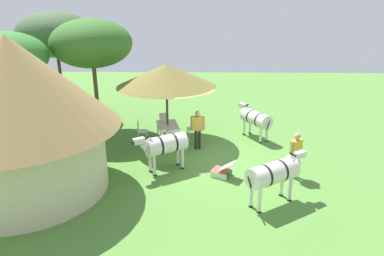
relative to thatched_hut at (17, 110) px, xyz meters
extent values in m
plane|color=#538838|center=(2.76, -5.86, -2.75)|extent=(36.00, 36.00, 0.00)
cylinder|color=beige|center=(0.00, 0.00, -1.66)|extent=(5.02, 5.02, 2.18)
cone|color=olive|center=(0.00, 0.00, 0.84)|extent=(6.19, 6.19, 2.83)
cylinder|color=#503030|center=(4.55, -4.14, -1.52)|extent=(0.10, 0.10, 2.47)
cone|color=olive|center=(4.55, -4.14, 0.19)|extent=(4.28, 4.28, 0.95)
cube|color=silver|center=(4.55, -4.14, -2.03)|extent=(1.50, 1.17, 0.04)
cylinder|color=silver|center=(3.87, -3.90, -2.40)|extent=(0.06, 0.06, 0.70)
cylinder|color=silver|center=(5.06, -3.63, -2.40)|extent=(0.06, 0.06, 0.70)
cylinder|color=silver|center=(4.04, -4.65, -2.40)|extent=(0.06, 0.06, 0.70)
cylinder|color=silver|center=(5.23, -4.38, -2.40)|extent=(0.06, 0.06, 0.70)
cube|color=silver|center=(3.45, -4.36, -2.30)|extent=(0.50, 0.51, 0.04)
cube|color=silver|center=(3.27, -4.40, -2.07)|extent=(0.13, 0.44, 0.45)
cylinder|color=silver|center=(3.59, -4.14, -2.52)|extent=(0.04, 0.04, 0.45)
cylinder|color=silver|center=(3.67, -4.51, -2.52)|extent=(0.04, 0.04, 0.45)
cylinder|color=silver|center=(3.24, -4.21, -2.52)|extent=(0.04, 0.04, 0.45)
cylinder|color=silver|center=(3.32, -4.58, -2.52)|extent=(0.04, 0.04, 0.45)
cube|color=silver|center=(4.82, -5.22, -2.30)|extent=(0.53, 0.51, 0.04)
cube|color=silver|center=(4.87, -5.41, -2.07)|extent=(0.44, 0.15, 0.45)
cylinder|color=silver|center=(4.60, -5.09, -2.52)|extent=(0.04, 0.04, 0.45)
cylinder|color=silver|center=(4.96, -5.00, -2.52)|extent=(0.04, 0.04, 0.45)
cylinder|color=silver|center=(4.68, -5.44, -2.52)|extent=(0.04, 0.04, 0.45)
cylinder|color=silver|center=(5.05, -5.35, -2.52)|extent=(0.04, 0.04, 0.45)
cube|color=silver|center=(5.64, -3.89, -2.30)|extent=(0.51, 0.52, 0.04)
cube|color=silver|center=(5.83, -3.84, -2.07)|extent=(0.14, 0.44, 0.45)
cylinder|color=silver|center=(5.51, -4.11, -2.52)|extent=(0.04, 0.04, 0.45)
cylinder|color=silver|center=(5.42, -3.74, -2.52)|extent=(0.04, 0.04, 0.45)
cylinder|color=silver|center=(5.86, -4.03, -2.52)|extent=(0.04, 0.04, 0.45)
cylinder|color=silver|center=(5.77, -3.66, -2.52)|extent=(0.04, 0.04, 0.45)
cube|color=silver|center=(4.43, -3.02, -2.30)|extent=(0.48, 0.47, 0.04)
cube|color=silver|center=(4.41, -2.84, -2.07)|extent=(0.44, 0.09, 0.45)
cylinder|color=silver|center=(4.64, -3.18, -2.52)|extent=(0.04, 0.04, 0.45)
cylinder|color=silver|center=(4.26, -3.22, -2.52)|extent=(0.04, 0.04, 0.45)
cylinder|color=silver|center=(4.60, -2.82, -2.52)|extent=(0.04, 0.04, 0.45)
cylinder|color=silver|center=(4.22, -2.87, -2.52)|extent=(0.04, 0.04, 0.45)
cylinder|color=#262526|center=(3.56, -5.56, -2.33)|extent=(0.12, 0.12, 0.84)
cylinder|color=#262526|center=(3.57, -5.41, -2.33)|extent=(0.12, 0.12, 0.84)
cube|color=gold|center=(3.57, -5.49, -1.61)|extent=(0.23, 0.46, 0.60)
cylinder|color=tan|center=(3.55, -5.75, -1.59)|extent=(0.09, 0.09, 0.56)
cylinder|color=tan|center=(3.58, -5.23, -1.59)|extent=(0.09, 0.09, 0.56)
sphere|color=tan|center=(3.57, -5.49, -1.18)|extent=(0.23, 0.23, 0.23)
cylinder|color=black|center=(1.08, -8.86, -2.34)|extent=(0.12, 0.12, 0.83)
cylinder|color=black|center=(1.17, -8.97, -2.34)|extent=(0.12, 0.12, 0.83)
cube|color=gold|center=(1.12, -8.92, -1.63)|extent=(0.45, 0.48, 0.59)
cylinder|color=tan|center=(0.96, -8.72, -1.61)|extent=(0.09, 0.09, 0.55)
cylinder|color=tan|center=(1.29, -9.11, -1.61)|extent=(0.09, 0.09, 0.55)
sphere|color=tan|center=(1.12, -8.92, -1.20)|extent=(0.22, 0.22, 0.22)
cube|color=#C54D3F|center=(1.16, -6.32, -2.53)|extent=(0.72, 0.73, 0.03)
cube|color=silver|center=(1.03, -6.57, -2.29)|extent=(0.70, 0.69, 0.37)
cube|color=beige|center=(0.90, -6.25, -2.64)|extent=(0.32, 0.55, 0.22)
cube|color=beige|center=(1.36, -6.49, -2.64)|extent=(0.32, 0.55, 0.22)
cylinder|color=silver|center=(-0.66, -7.77, -1.70)|extent=(1.45, 1.75, 0.66)
cylinder|color=black|center=(-0.84, -7.49, -1.70)|extent=(0.61, 0.43, 0.67)
cylinder|color=black|center=(-0.50, -8.02, -1.70)|extent=(0.61, 0.43, 0.67)
cylinder|color=silver|center=(-0.22, -8.46, -1.52)|extent=(0.54, 0.61, 0.50)
cube|color=silver|center=(-0.07, -8.70, -1.36)|extent=(0.37, 0.43, 0.20)
cube|color=black|center=(0.03, -8.85, -1.39)|extent=(0.17, 0.17, 0.12)
cube|color=black|center=(-0.22, -8.46, -1.32)|extent=(0.23, 0.33, 0.28)
cylinder|color=silver|center=(-0.17, -8.20, -2.35)|extent=(0.11, 0.11, 0.81)
cylinder|color=black|center=(-0.17, -8.20, -2.72)|extent=(0.13, 0.13, 0.06)
cylinder|color=silver|center=(-0.48, -8.39, -2.35)|extent=(0.11, 0.11, 0.81)
cylinder|color=black|center=(-0.48, -8.39, -2.72)|extent=(0.13, 0.13, 0.06)
cylinder|color=silver|center=(-0.85, -7.14, -2.35)|extent=(0.11, 0.11, 0.81)
cylinder|color=black|center=(-0.85, -7.14, -2.72)|extent=(0.13, 0.13, 0.06)
cylinder|color=silver|center=(-1.16, -7.34, -2.35)|extent=(0.11, 0.11, 0.81)
cylinder|color=black|center=(-1.16, -7.34, -2.72)|extent=(0.13, 0.13, 0.06)
cylinder|color=black|center=(-1.14, -7.03, -1.80)|extent=(0.17, 0.22, 0.53)
cylinder|color=silver|center=(4.87, -8.10, -1.80)|extent=(1.65, 1.34, 0.64)
cylinder|color=black|center=(4.60, -8.26, -1.80)|extent=(0.41, 0.61, 0.66)
cylinder|color=black|center=(5.10, -7.95, -1.80)|extent=(0.41, 0.61, 0.66)
cylinder|color=silver|center=(5.53, -7.70, -1.62)|extent=(0.61, 0.52, 0.50)
cube|color=silver|center=(5.77, -7.56, -1.46)|extent=(0.44, 0.36, 0.20)
cube|color=black|center=(5.92, -7.47, -1.49)|extent=(0.16, 0.16, 0.12)
cube|color=black|center=(5.53, -7.70, -1.42)|extent=(0.33, 0.22, 0.28)
cylinder|color=silver|center=(5.28, -7.64, -2.40)|extent=(0.11, 0.11, 0.71)
cylinder|color=black|center=(5.28, -7.64, -2.72)|extent=(0.13, 0.13, 0.06)
cylinder|color=silver|center=(5.46, -7.95, -2.40)|extent=(0.11, 0.11, 0.71)
cylinder|color=black|center=(5.46, -7.95, -2.72)|extent=(0.13, 0.13, 0.06)
cylinder|color=silver|center=(4.27, -8.25, -2.40)|extent=(0.11, 0.11, 0.71)
cylinder|color=black|center=(4.27, -8.25, -2.72)|extent=(0.13, 0.13, 0.06)
cylinder|color=silver|center=(4.45, -8.55, -2.40)|extent=(0.11, 0.11, 0.71)
cylinder|color=black|center=(4.45, -8.55, -2.72)|extent=(0.13, 0.13, 0.06)
cylinder|color=black|center=(4.16, -8.52, -1.90)|extent=(0.23, 0.16, 0.53)
cylinder|color=silver|center=(1.54, -4.36, -1.71)|extent=(1.36, 1.63, 0.66)
cylinder|color=black|center=(1.70, -4.62, -1.71)|extent=(0.61, 0.42, 0.67)
cylinder|color=black|center=(1.40, -4.13, -1.71)|extent=(0.61, 0.42, 0.67)
cylinder|color=silver|center=(1.14, -3.72, -1.53)|extent=(0.54, 0.62, 0.50)
cube|color=silver|center=(0.99, -3.49, -1.37)|extent=(0.36, 0.43, 0.20)
cube|color=black|center=(0.90, -3.33, -1.40)|extent=(0.17, 0.17, 0.12)
cube|color=black|center=(1.14, -3.72, -1.33)|extent=(0.23, 0.33, 0.28)
cylinder|color=silver|center=(1.08, -3.97, -2.35)|extent=(0.11, 0.11, 0.79)
cylinder|color=black|center=(1.08, -3.97, -2.72)|extent=(0.13, 0.13, 0.06)
cylinder|color=silver|center=(1.39, -3.78, -2.35)|extent=(0.11, 0.11, 0.79)
cylinder|color=black|center=(1.39, -3.78, -2.72)|extent=(0.13, 0.13, 0.06)
cylinder|color=silver|center=(1.69, -4.94, -2.35)|extent=(0.11, 0.11, 0.79)
cylinder|color=black|center=(1.69, -4.94, -2.72)|extent=(0.13, 0.13, 0.06)
cylinder|color=silver|center=(2.00, -4.75, -2.35)|extent=(0.11, 0.11, 0.79)
cylinder|color=black|center=(2.00, -4.75, -2.72)|extent=(0.13, 0.13, 0.06)
cylinder|color=black|center=(1.96, -5.04, -1.81)|extent=(0.17, 0.23, 0.53)
cylinder|color=brown|center=(6.03, -0.62, -1.20)|extent=(0.19, 0.19, 3.09)
ellipsoid|color=#356B26|center=(6.03, -0.62, 1.36)|extent=(3.69, 3.69, 2.21)
cylinder|color=brown|center=(4.08, 2.35, -1.31)|extent=(0.18, 0.18, 2.87)
ellipsoid|color=#347B2D|center=(4.08, 2.35, 1.04)|extent=(3.32, 3.32, 1.99)
cylinder|color=#4C3022|center=(8.33, 1.95, -1.13)|extent=(0.17, 0.17, 3.23)
ellipsoid|color=#3E5B35|center=(8.33, 1.95, 1.55)|extent=(3.88, 3.88, 2.33)
camera|label=1|loc=(-10.01, -5.58, 3.10)|focal=32.49mm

